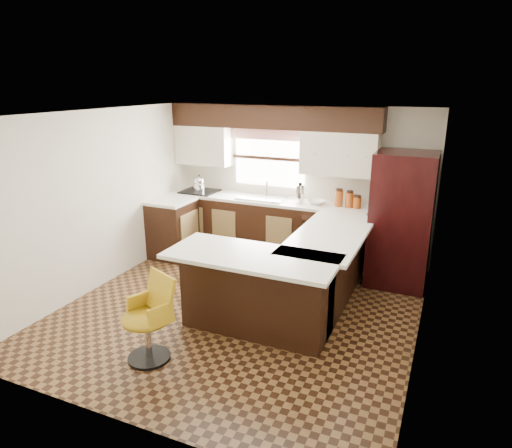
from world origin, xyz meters
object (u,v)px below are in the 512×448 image
at_px(peninsula_return, 257,293).
at_px(bar_chair, 146,320).
at_px(refrigerator, 401,220).
at_px(peninsula_long, 325,269).

distance_m(peninsula_return, bar_chair, 1.27).
bearing_deg(refrigerator, peninsula_long, -128.43).
bearing_deg(bar_chair, refrigerator, 78.44).
relative_size(peninsula_long, peninsula_return, 1.18).
bearing_deg(peninsula_return, bar_chair, -127.77).
xyz_separation_m(peninsula_long, bar_chair, (-1.30, -1.98, -0.00)).
xyz_separation_m(peninsula_return, refrigerator, (1.31, 1.96, 0.48)).
xyz_separation_m(peninsula_long, peninsula_return, (-0.53, -0.97, 0.00)).
relative_size(peninsula_return, refrigerator, 0.89).
height_order(peninsula_return, refrigerator, refrigerator).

